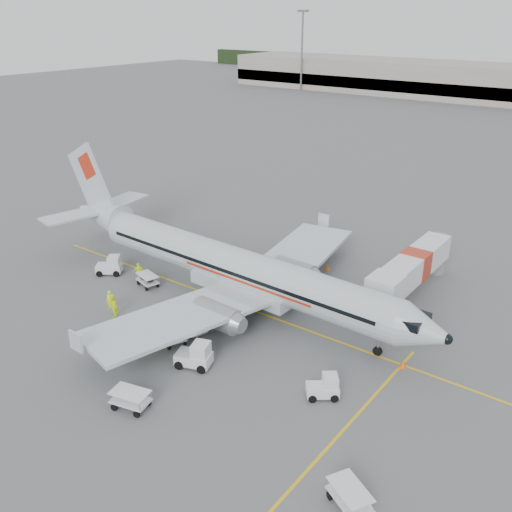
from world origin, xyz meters
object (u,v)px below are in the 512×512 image
object	(u,v)px
aircraft	(237,242)
belt_loader	(188,315)
jet_bridge	(414,273)
tug_mid	(193,354)
tug_fore	(323,386)
tug_aft	(109,265)

from	to	relation	value
aircraft	belt_loader	size ratio (longest dim) A/B	8.75
aircraft	jet_bridge	size ratio (longest dim) A/B	2.60
belt_loader	tug_mid	xyz separation A→B (m)	(3.69, -3.44, -0.26)
jet_bridge	aircraft	bearing A→B (deg)	-138.25
tug_fore	tug_mid	size ratio (longest dim) A/B	0.84
tug_fore	aircraft	bearing A→B (deg)	112.16
aircraft	belt_loader	bearing A→B (deg)	-90.09
belt_loader	tug_mid	world-z (taller)	belt_loader
tug_aft	jet_bridge	bearing A→B (deg)	-8.65
aircraft	tug_aft	world-z (taller)	aircraft
tug_fore	tug_aft	xyz separation A→B (m)	(-24.99, 3.94, 0.09)
tug_mid	belt_loader	bearing A→B (deg)	117.18
belt_loader	aircraft	bearing A→B (deg)	104.28
aircraft	tug_fore	size ratio (longest dim) A/B	18.94
tug_mid	tug_aft	bearing A→B (deg)	139.09
aircraft	jet_bridge	distance (m)	15.30
belt_loader	tug_mid	size ratio (longest dim) A/B	1.83
tug_fore	tug_aft	world-z (taller)	tug_aft
belt_loader	tug_fore	distance (m)	12.48
aircraft	tug_fore	bearing A→B (deg)	-27.16
jet_bridge	tug_fore	world-z (taller)	jet_bridge
jet_bridge	belt_loader	world-z (taller)	jet_bridge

